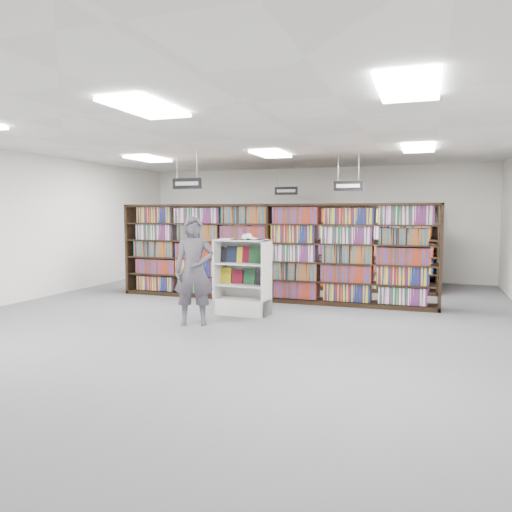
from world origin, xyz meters
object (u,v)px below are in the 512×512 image
(bookshelf_row_near, at_px, (271,252))
(open_book, at_px, (248,238))
(shopper, at_px, (194,271))
(endcap_display, at_px, (243,289))

(bookshelf_row_near, bearing_deg, open_book, -87.33)
(shopper, bearing_deg, endcap_display, 45.02)
(open_book, bearing_deg, endcap_display, 142.41)
(open_book, height_order, shopper, shopper)
(bookshelf_row_near, distance_m, endcap_display, 1.70)
(endcap_display, height_order, shopper, shopper)
(endcap_display, bearing_deg, bookshelf_row_near, 90.87)
(bookshelf_row_near, height_order, shopper, bookshelf_row_near)
(endcap_display, xyz_separation_m, shopper, (-0.48, -1.10, 0.44))
(bookshelf_row_near, height_order, endcap_display, bookshelf_row_near)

